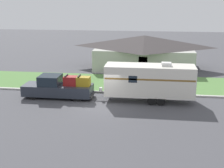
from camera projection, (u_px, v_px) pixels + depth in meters
name	position (u px, v px, depth m)	size (l,w,h in m)	color
ground_plane	(103.00, 107.00, 25.23)	(120.00, 120.00, 0.00)	#47474C
curb_strip	(110.00, 92.00, 28.80)	(80.00, 0.30, 0.14)	beige
lawn_strip	(114.00, 83.00, 32.30)	(80.00, 7.00, 0.03)	#568442
house_across_street	(144.00, 51.00, 38.91)	(12.71, 8.49, 4.05)	#B2B2A8
pickup_truck	(59.00, 87.00, 27.37)	(6.18, 2.02, 2.07)	black
travel_trailer	(150.00, 80.00, 26.12)	(8.42, 2.28, 3.40)	black
mailbox	(140.00, 81.00, 28.95)	(0.48, 0.20, 1.42)	brown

